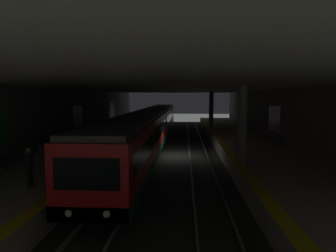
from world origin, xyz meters
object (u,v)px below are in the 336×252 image
pillar_far (211,110)px  bench_left_far (246,124)px  bench_left_mid (279,139)px  bench_right_mid (109,123)px  metro_train (152,126)px  person_waiting_near (29,166)px  suitcase_rolling (238,133)px  trash_bin (42,153)px  person_walking_mid (84,134)px  pillar_near (242,125)px

pillar_far → bench_left_far: pillar_far is taller
bench_left_mid → bench_right_mid: bearing=53.3°
metro_train → person_waiting_near: size_ratio=22.84×
metro_train → suitcase_rolling: size_ratio=40.83×
person_waiting_near → trash_bin: size_ratio=2.02×
bench_right_mid → person_walking_mid: (-13.56, -1.60, 0.39)m
person_walking_mid → metro_train: bearing=-37.7°
pillar_far → bench_left_mid: pillar_far is taller
bench_right_mid → person_waiting_near: bearing=-173.2°
metro_train → trash_bin: metro_train is taller
metro_train → bench_left_mid: size_ratio=23.02×
pillar_near → bench_left_mid: 7.82m
metro_train → trash_bin: 12.68m
bench_left_far → metro_train: bearing=124.3°
bench_left_mid → person_waiting_near: bearing=129.0°
pillar_far → metro_train: 10.43m
metro_train → pillar_near: bearing=-150.7°
pillar_far → trash_bin: size_ratio=5.35×
suitcase_rolling → pillar_near: bearing=170.7°
bench_left_mid → person_walking_mid: person_walking_mid is taller
pillar_near → trash_bin: (0.31, 12.15, -1.85)m
person_waiting_near → bench_right_mid: bearing=6.8°
pillar_far → bench_left_far: (-0.70, -4.18, -1.75)m
bench_left_mid → trash_bin: bearing=110.4°
bench_left_mid → bench_right_mid: (12.72, 17.07, 0.00)m
bench_right_mid → person_walking_mid: size_ratio=1.01×
pillar_far → trash_bin: pillar_far is taller
bench_left_mid → person_waiting_near: (-11.50, 14.20, 0.41)m
metro_train → suitcase_rolling: 8.47m
bench_right_mid → trash_bin: 18.80m
bench_left_mid → bench_right_mid: same height
person_waiting_near → bench_left_mid: bearing=-51.0°
metro_train → bench_right_mid: 9.77m
bench_left_mid → trash_bin: 17.42m
bench_left_far → suitcase_rolling: (-7.37, 2.29, -0.19)m
metro_train → person_waiting_near: 17.15m
trash_bin → pillar_far: bearing=-32.1°
pillar_far → person_walking_mid: pillar_far is taller
bench_left_far → pillar_far: bearing=80.5°
trash_bin → bench_left_mid: bearing=-69.6°
bench_left_mid → pillar_far: bearing=17.5°
pillar_far → person_waiting_near: 26.79m
suitcase_rolling → person_waiting_near: bearing=144.6°
pillar_far → suitcase_rolling: 8.52m
trash_bin → metro_train: bearing=-26.2°
bench_right_mid → pillar_far: bearing=-87.4°
metro_train → trash_bin: size_ratio=46.04×
bench_left_far → bench_right_mid: 17.07m
bench_left_mid → bench_left_far: 12.61m
metro_train → suitcase_rolling: metro_train is taller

